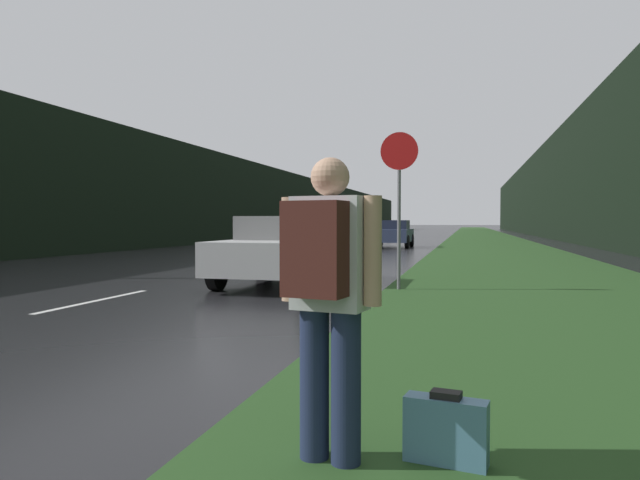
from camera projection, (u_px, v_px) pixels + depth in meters
name	position (u px, v px, depth m)	size (l,w,h in m)	color
grass_verge	(488.00, 242.00, 39.61)	(6.00, 240.00, 0.02)	#26471E
lane_stripe_b	(96.00, 301.00, 9.79)	(0.12, 3.00, 0.01)	silver
lane_stripe_c	(248.00, 269.00, 16.56)	(0.12, 3.00, 0.01)	silver
lane_stripe_d	(312.00, 255.00, 23.33)	(0.12, 3.00, 0.01)	silver
treeline_far_side	(285.00, 205.00, 53.75)	(2.00, 140.00, 5.95)	black
treeline_near_side	(559.00, 189.00, 47.65)	(2.00, 140.00, 8.30)	black
stop_sign	(399.00, 192.00, 11.28)	(0.75, 0.07, 3.13)	slate
hitchhiker_with_backpack	(327.00, 290.00, 3.12)	(0.59, 0.46, 1.71)	#1E2847
suitcase	(446.00, 432.00, 3.14)	(0.47, 0.21, 0.42)	teal
car_passing_near	(283.00, 250.00, 12.37)	(2.03, 4.33, 1.48)	#BCBCBC
car_passing_far	(393.00, 234.00, 30.77)	(1.95, 4.02, 1.46)	#2D3856
car_oncoming	(375.00, 229.00, 53.50)	(2.04, 4.52, 1.36)	black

